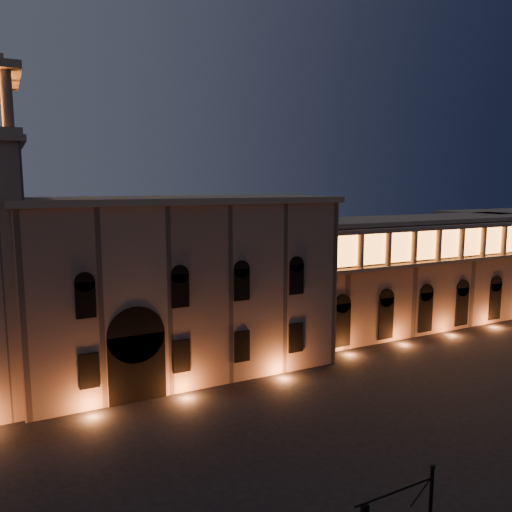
{
  "coord_description": "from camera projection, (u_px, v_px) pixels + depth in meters",
  "views": [
    {
      "loc": [
        -17.52,
        -25.55,
        18.72
      ],
      "look_at": [
        3.55,
        16.0,
        12.11
      ],
      "focal_mm": 35.0,
      "sensor_mm": 36.0,
      "label": 1
    }
  ],
  "objects": [
    {
      "name": "colonnade_wing",
      "position": [
        417.0,
        270.0,
        67.46
      ],
      "size": [
        40.6,
        11.5,
        14.5
      ],
      "color": "brown",
      "rests_on": "ground"
    },
    {
      "name": "ground",
      "position": [
        317.0,
        470.0,
        33.04
      ],
      "size": [
        160.0,
        160.0,
        0.0
      ],
      "primitive_type": "plane",
      "color": "black",
      "rests_on": "ground"
    },
    {
      "name": "government_building",
      "position": [
        180.0,
        285.0,
        50.24
      ],
      "size": [
        30.8,
        12.8,
        17.6
      ],
      "color": "#785F4E",
      "rests_on": "ground"
    },
    {
      "name": "secondary_building",
      "position": [
        505.0,
        255.0,
        84.51
      ],
      "size": [
        20.0,
        12.0,
        14.0
      ],
      "primitive_type": "cube",
      "color": "brown",
      "rests_on": "ground"
    }
  ]
}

